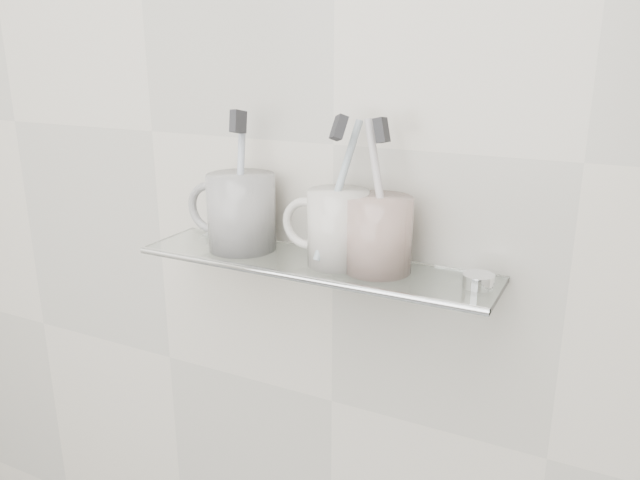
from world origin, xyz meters
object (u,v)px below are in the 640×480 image
Objects in this scene: shelf_glass at (313,264)px; mug_center at (338,228)px; mug_left at (242,212)px; mug_right at (379,235)px.

shelf_glass is 4.98× the size of mug_center.
mug_left is 1.08× the size of mug_center.
mug_center reaches higher than shelf_glass.
mug_right reaches higher than shelf_glass.
mug_center is (0.03, 0.00, 0.05)m from shelf_glass.
shelf_glass is 0.11m from mug_right.
mug_right is (0.09, 0.00, 0.05)m from shelf_glass.
mug_left is 0.21m from mug_right.
mug_center is at bearing -160.58° from mug_right.
mug_left is at bearing -160.58° from mug_right.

